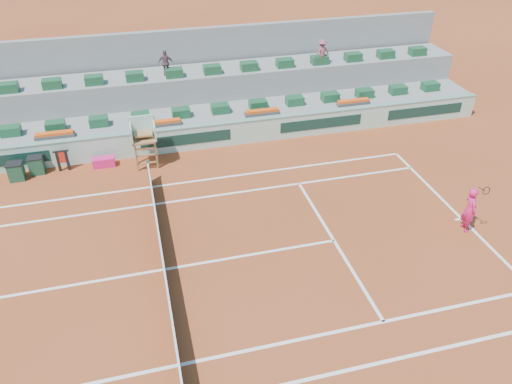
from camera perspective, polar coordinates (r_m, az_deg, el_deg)
ground at (r=18.02m, az=-10.50°, el=-8.72°), size 90.00×90.00×0.00m
seating_tier_lower at (r=26.70m, az=-12.95°, el=7.56°), size 36.00×4.00×1.20m
seating_tier_upper at (r=27.88m, az=-13.35°, el=10.24°), size 36.00×2.40×2.60m
stadium_back_wall at (r=29.05m, az=-13.77°, el=13.06°), size 36.00×0.40×4.40m
player_bag at (r=24.41m, az=-17.01°, el=3.30°), size 1.02×0.45×0.45m
spectator_mid at (r=26.90m, az=-10.26°, el=14.29°), size 0.85×0.47×1.37m
spectator_right at (r=28.41m, az=7.55°, el=15.58°), size 0.95×0.63×1.37m
court_lines at (r=18.01m, az=-10.50°, el=-8.71°), size 23.89×11.09×0.01m
tennis_net at (r=17.67m, az=-10.67°, el=-7.46°), size 0.10×11.97×1.10m
advertising_hoarding at (r=24.71m, az=-12.58°, el=5.48°), size 36.00×0.34×1.26m
umpire_chair at (r=23.41m, az=-12.73°, el=6.32°), size 1.10×0.90×2.40m
seat_row_lower at (r=25.54m, az=-13.05°, el=8.36°), size 32.90×0.60×0.44m
seat_row_upper at (r=26.77m, az=-13.70°, el=12.73°), size 32.90×0.60×0.44m
flower_planters at (r=24.89m, az=-16.35°, el=6.93°), size 26.80×0.36×0.28m
drink_cooler_a at (r=24.83m, az=-23.79°, el=2.84°), size 0.66×0.57×0.84m
drink_cooler_b at (r=24.69m, az=-25.74°, el=2.13°), size 0.68×0.59×0.84m
towel_rack at (r=24.50m, az=-21.26°, el=3.55°), size 0.69×0.11×1.03m
tennis_player at (r=20.61m, az=23.24°, el=-1.82°), size 0.55×0.93×2.28m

